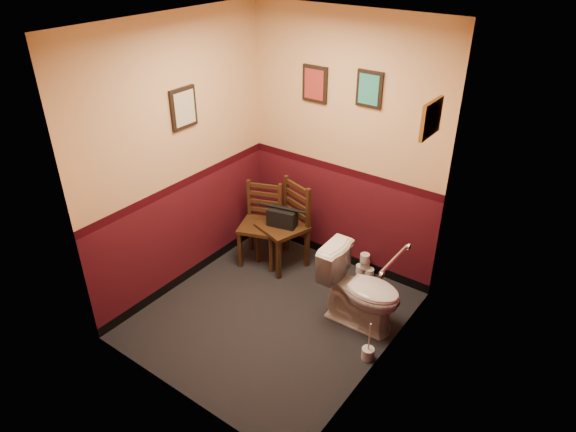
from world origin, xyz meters
name	(u,v)px	position (x,y,z in m)	size (l,w,h in m)	color
floor	(273,315)	(0.00, 0.00, 0.00)	(2.20, 2.40, 0.00)	black
ceiling	(267,24)	(0.00, 0.00, 2.70)	(2.20, 2.40, 0.00)	silver
wall_back	(343,148)	(0.00, 1.20, 1.35)	(2.20, 2.70, 0.00)	#460F18
wall_front	(163,257)	(0.00, -1.20, 1.35)	(2.20, 2.70, 0.00)	#460F18
wall_left	(180,161)	(-1.10, 0.00, 1.35)	(2.40, 2.70, 0.00)	#460F18
wall_right	(389,232)	(1.10, 0.00, 1.35)	(2.40, 2.70, 0.00)	#460F18
grab_bar	(394,260)	(1.07, 0.25, 0.95)	(0.05, 0.56, 0.06)	silver
framed_print_back_a	(315,84)	(-0.35, 1.18, 1.95)	(0.28, 0.04, 0.36)	black
framed_print_back_b	(369,89)	(0.25, 1.18, 2.00)	(0.26, 0.04, 0.34)	black
framed_print_left	(184,108)	(-1.08, 0.10, 1.85)	(0.04, 0.30, 0.38)	black
framed_print_right	(431,119)	(1.08, 0.60, 2.05)	(0.04, 0.34, 0.28)	olive
toilet	(361,290)	(0.72, 0.41, 0.38)	(0.43, 0.78, 0.76)	white
toilet_brush	(368,353)	(1.02, 0.04, 0.06)	(0.11, 0.11, 0.39)	silver
chair_left	(261,224)	(-0.70, 0.71, 0.45)	(0.54, 0.54, 0.90)	#472A15
chair_right	(286,226)	(-0.43, 0.80, 0.48)	(0.56, 0.56, 0.96)	#472A15
handbag	(282,217)	(-0.44, 0.75, 0.60)	(0.33, 0.22, 0.22)	black
tp_stack	(365,266)	(0.40, 1.11, 0.11)	(0.21, 0.13, 0.27)	silver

